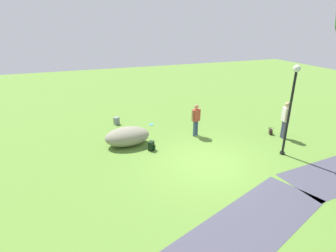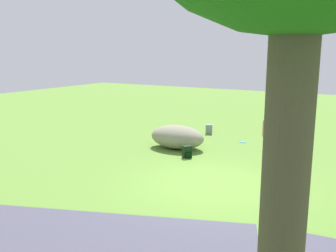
{
  "view_description": "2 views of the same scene",
  "coord_description": "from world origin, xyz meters",
  "px_view_note": "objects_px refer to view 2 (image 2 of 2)",
  "views": [
    {
      "loc": [
        4.8,
        8.39,
        5.37
      ],
      "look_at": [
        1.25,
        -1.23,
        1.32
      ],
      "focal_mm": 28.91,
      "sensor_mm": 36.0,
      "label": 1
    },
    {
      "loc": [
        -3.72,
        8.68,
        3.46
      ],
      "look_at": [
        1.62,
        -0.42,
        1.34
      ],
      "focal_mm": 39.9,
      "sensor_mm": 36.0,
      "label": 2
    }
  ],
  "objects_px": {
    "spare_backpack_on_lawn": "(209,129)",
    "frisbee_on_grass": "(243,142)",
    "lawn_boulder": "(177,137)",
    "backpack_by_boulder": "(187,152)",
    "man_near_boulder": "(271,134)"
  },
  "relations": [
    {
      "from": "spare_backpack_on_lawn",
      "to": "frisbee_on_grass",
      "type": "distance_m",
      "value": 1.92
    },
    {
      "from": "lawn_boulder",
      "to": "backpack_by_boulder",
      "type": "distance_m",
      "value": 1.26
    },
    {
      "from": "backpack_by_boulder",
      "to": "frisbee_on_grass",
      "type": "height_order",
      "value": "backpack_by_boulder"
    },
    {
      "from": "lawn_boulder",
      "to": "backpack_by_boulder",
      "type": "xyz_separation_m",
      "value": [
        -0.87,
        0.88,
        -0.23
      ]
    },
    {
      "from": "backpack_by_boulder",
      "to": "lawn_boulder",
      "type": "bearing_deg",
      "value": -45.43
    },
    {
      "from": "man_near_boulder",
      "to": "frisbee_on_grass",
      "type": "distance_m",
      "value": 2.87
    },
    {
      "from": "man_near_boulder",
      "to": "frisbee_on_grass",
      "type": "height_order",
      "value": "man_near_boulder"
    },
    {
      "from": "lawn_boulder",
      "to": "frisbee_on_grass",
      "type": "bearing_deg",
      "value": -130.2
    },
    {
      "from": "lawn_boulder",
      "to": "frisbee_on_grass",
      "type": "xyz_separation_m",
      "value": [
        -1.76,
        -2.08,
        -0.41
      ]
    },
    {
      "from": "spare_backpack_on_lawn",
      "to": "frisbee_on_grass",
      "type": "height_order",
      "value": "spare_backpack_on_lawn"
    },
    {
      "from": "spare_backpack_on_lawn",
      "to": "man_near_boulder",
      "type": "bearing_deg",
      "value": 139.41
    },
    {
      "from": "lawn_boulder",
      "to": "spare_backpack_on_lawn",
      "type": "distance_m",
      "value": 2.82
    },
    {
      "from": "lawn_boulder",
      "to": "backpack_by_boulder",
      "type": "bearing_deg",
      "value": 134.57
    },
    {
      "from": "backpack_by_boulder",
      "to": "frisbee_on_grass",
      "type": "distance_m",
      "value": 3.1
    },
    {
      "from": "spare_backpack_on_lawn",
      "to": "backpack_by_boulder",
      "type": "bearing_deg",
      "value": 103.42
    }
  ]
}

